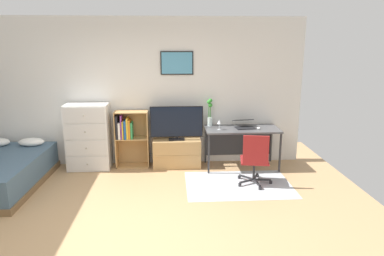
{
  "coord_description": "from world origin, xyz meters",
  "views": [
    {
      "loc": [
        0.61,
        -4.05,
        2.27
      ],
      "look_at": [
        0.95,
        1.5,
        0.9
      ],
      "focal_mm": 32.93,
      "sensor_mm": 36.0,
      "label": 1
    }
  ],
  "objects_px": {
    "wine_glass": "(219,122)",
    "dresser": "(88,137)",
    "desk": "(241,134)",
    "office_chair": "(255,158)",
    "tv_stand": "(177,153)",
    "laptop": "(244,124)",
    "bookshelf": "(129,134)",
    "bamboo_vase": "(210,112)",
    "television": "(177,123)",
    "computer_mouse": "(259,128)"
  },
  "relations": [
    {
      "from": "office_chair",
      "to": "laptop",
      "type": "distance_m",
      "value": 0.98
    },
    {
      "from": "desk",
      "to": "tv_stand",
      "type": "bearing_deg",
      "value": 178.18
    },
    {
      "from": "dresser",
      "to": "computer_mouse",
      "type": "height_order",
      "value": "dresser"
    },
    {
      "from": "television",
      "to": "office_chair",
      "type": "xyz_separation_m",
      "value": [
        1.23,
        -0.95,
        -0.37
      ]
    },
    {
      "from": "computer_mouse",
      "to": "television",
      "type": "bearing_deg",
      "value": 173.91
    },
    {
      "from": "desk",
      "to": "dresser",
      "type": "bearing_deg",
      "value": 179.54
    },
    {
      "from": "bamboo_vase",
      "to": "tv_stand",
      "type": "bearing_deg",
      "value": -169.45
    },
    {
      "from": "office_chair",
      "to": "bamboo_vase",
      "type": "relative_size",
      "value": 1.69
    },
    {
      "from": "television",
      "to": "wine_glass",
      "type": "bearing_deg",
      "value": -12.96
    },
    {
      "from": "bookshelf",
      "to": "tv_stand",
      "type": "bearing_deg",
      "value": -3.46
    },
    {
      "from": "laptop",
      "to": "computer_mouse",
      "type": "bearing_deg",
      "value": -35.07
    },
    {
      "from": "tv_stand",
      "to": "laptop",
      "type": "height_order",
      "value": "laptop"
    },
    {
      "from": "television",
      "to": "desk",
      "type": "xyz_separation_m",
      "value": [
        1.18,
        -0.02,
        -0.22
      ]
    },
    {
      "from": "dresser",
      "to": "bamboo_vase",
      "type": "relative_size",
      "value": 2.34
    },
    {
      "from": "laptop",
      "to": "bamboo_vase",
      "type": "height_order",
      "value": "bamboo_vase"
    },
    {
      "from": "bookshelf",
      "to": "bamboo_vase",
      "type": "xyz_separation_m",
      "value": [
        1.49,
        0.06,
        0.38
      ]
    },
    {
      "from": "bookshelf",
      "to": "wine_glass",
      "type": "height_order",
      "value": "bookshelf"
    },
    {
      "from": "television",
      "to": "laptop",
      "type": "xyz_separation_m",
      "value": [
        1.23,
        -0.03,
        -0.03
      ]
    },
    {
      "from": "dresser",
      "to": "tv_stand",
      "type": "bearing_deg",
      "value": 0.55
    },
    {
      "from": "office_chair",
      "to": "bamboo_vase",
      "type": "height_order",
      "value": "bamboo_vase"
    },
    {
      "from": "wine_glass",
      "to": "dresser",
      "type": "bearing_deg",
      "value": 175.59
    },
    {
      "from": "bamboo_vase",
      "to": "desk",
      "type": "bearing_deg",
      "value": -15.23
    },
    {
      "from": "bamboo_vase",
      "to": "wine_glass",
      "type": "xyz_separation_m",
      "value": [
        0.13,
        -0.31,
        -0.12
      ]
    },
    {
      "from": "wine_glass",
      "to": "bamboo_vase",
      "type": "bearing_deg",
      "value": 113.05
    },
    {
      "from": "laptop",
      "to": "dresser",
      "type": "bearing_deg",
      "value": 172.52
    },
    {
      "from": "laptop",
      "to": "wine_glass",
      "type": "distance_m",
      "value": 0.51
    },
    {
      "from": "office_chair",
      "to": "bamboo_vase",
      "type": "xyz_separation_m",
      "value": [
        -0.61,
        1.09,
        0.54
      ]
    },
    {
      "from": "desk",
      "to": "office_chair",
      "type": "height_order",
      "value": "office_chair"
    },
    {
      "from": "wine_glass",
      "to": "office_chair",
      "type": "bearing_deg",
      "value": -58.73
    },
    {
      "from": "dresser",
      "to": "wine_glass",
      "type": "relative_size",
      "value": 6.62
    },
    {
      "from": "dresser",
      "to": "bookshelf",
      "type": "height_order",
      "value": "dresser"
    },
    {
      "from": "tv_stand",
      "to": "wine_glass",
      "type": "xyz_separation_m",
      "value": [
        0.75,
        -0.2,
        0.62
      ]
    },
    {
      "from": "dresser",
      "to": "laptop",
      "type": "xyz_separation_m",
      "value": [
        2.82,
        -0.04,
        0.2
      ]
    },
    {
      "from": "bookshelf",
      "to": "computer_mouse",
      "type": "bearing_deg",
      "value": -5.66
    },
    {
      "from": "tv_stand",
      "to": "computer_mouse",
      "type": "relative_size",
      "value": 8.38
    },
    {
      "from": "desk",
      "to": "laptop",
      "type": "relative_size",
      "value": 3.25
    },
    {
      "from": "tv_stand",
      "to": "office_chair",
      "type": "height_order",
      "value": "office_chair"
    },
    {
      "from": "desk",
      "to": "wine_glass",
      "type": "distance_m",
      "value": 0.53
    },
    {
      "from": "dresser",
      "to": "wine_glass",
      "type": "bearing_deg",
      "value": -4.41
    },
    {
      "from": "office_chair",
      "to": "computer_mouse",
      "type": "relative_size",
      "value": 8.27
    },
    {
      "from": "dresser",
      "to": "bookshelf",
      "type": "bearing_deg",
      "value": 5.42
    },
    {
      "from": "bookshelf",
      "to": "computer_mouse",
      "type": "distance_m",
      "value": 2.36
    },
    {
      "from": "dresser",
      "to": "office_chair",
      "type": "xyz_separation_m",
      "value": [
        2.81,
        -0.96,
        -0.14
      ]
    },
    {
      "from": "office_chair",
      "to": "bamboo_vase",
      "type": "bearing_deg",
      "value": 128.49
    },
    {
      "from": "wine_glass",
      "to": "laptop",
      "type": "bearing_deg",
      "value": 16.68
    },
    {
      "from": "desk",
      "to": "laptop",
      "type": "height_order",
      "value": "laptop"
    },
    {
      "from": "tv_stand",
      "to": "wine_glass",
      "type": "bearing_deg",
      "value": -14.57
    },
    {
      "from": "dresser",
      "to": "tv_stand",
      "type": "xyz_separation_m",
      "value": [
        1.59,
        0.02,
        -0.34
      ]
    },
    {
      "from": "television",
      "to": "desk",
      "type": "distance_m",
      "value": 1.2
    },
    {
      "from": "dresser",
      "to": "desk",
      "type": "relative_size",
      "value": 0.9
    }
  ]
}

